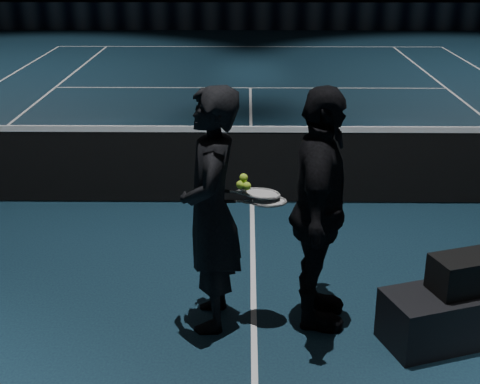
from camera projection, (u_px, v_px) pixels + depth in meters
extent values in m
plane|color=black|center=(252.00, 202.00, 8.04)|extent=(36.00, 36.00, 0.00)
cube|color=black|center=(252.00, 167.00, 7.88)|extent=(12.80, 0.02, 0.86)
cube|color=white|center=(253.00, 129.00, 7.71)|extent=(12.80, 0.03, 0.07)
cube|color=black|center=(250.00, 16.00, 22.33)|extent=(22.00, 0.15, 0.90)
cube|color=black|center=(470.00, 312.00, 5.31)|extent=(1.51, 0.91, 0.43)
cube|color=black|center=(476.00, 272.00, 5.18)|extent=(0.78, 0.52, 0.29)
imported|color=black|center=(211.00, 211.00, 5.23)|extent=(0.48, 0.73, 1.99)
imported|color=black|center=(319.00, 211.00, 5.24)|extent=(0.63, 1.22, 1.99)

